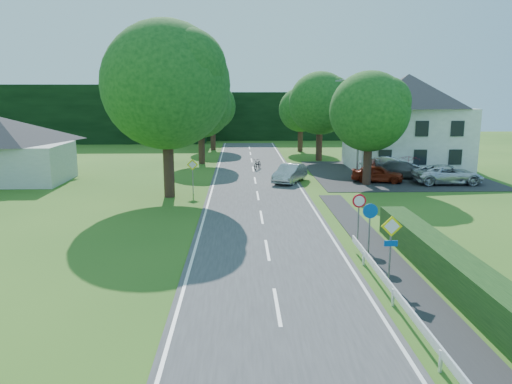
{
  "coord_description": "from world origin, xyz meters",
  "views": [
    {
      "loc": [
        -1.19,
        -9.36,
        6.97
      ],
      "look_at": [
        -0.37,
        16.37,
        1.82
      ],
      "focal_mm": 35.0,
      "sensor_mm": 36.0,
      "label": 1
    }
  ],
  "objects_px": {
    "parked_car_silver_a": "(389,165)",
    "parasol": "(408,166)",
    "streetlight": "(357,125)",
    "motorcycle": "(258,164)",
    "parked_car_red": "(377,173)",
    "moving_car": "(290,173)",
    "parked_car_silver_b": "(448,174)",
    "parked_car_grey": "(404,170)"
  },
  "relations": [
    {
      "from": "motorcycle",
      "to": "parked_car_red",
      "type": "height_order",
      "value": "parked_car_red"
    },
    {
      "from": "streetlight",
      "to": "parked_car_silver_b",
      "type": "xyz_separation_m",
      "value": [
        6.72,
        -2.0,
        -3.69
      ]
    },
    {
      "from": "moving_car",
      "to": "parked_car_silver_a",
      "type": "xyz_separation_m",
      "value": [
        8.83,
        3.2,
        0.12
      ]
    },
    {
      "from": "parked_car_silver_a",
      "to": "parked_car_silver_b",
      "type": "height_order",
      "value": "parked_car_silver_a"
    },
    {
      "from": "parked_car_grey",
      "to": "streetlight",
      "type": "bearing_deg",
      "value": 113.59
    },
    {
      "from": "streetlight",
      "to": "parked_car_grey",
      "type": "distance_m",
      "value": 5.69
    },
    {
      "from": "parked_car_silver_a",
      "to": "parked_car_silver_b",
      "type": "relative_size",
      "value": 0.97
    },
    {
      "from": "parasol",
      "to": "motorcycle",
      "type": "bearing_deg",
      "value": 158.87
    },
    {
      "from": "moving_car",
      "to": "parked_car_silver_b",
      "type": "height_order",
      "value": "parked_car_silver_b"
    },
    {
      "from": "moving_car",
      "to": "parked_car_red",
      "type": "bearing_deg",
      "value": 23.92
    },
    {
      "from": "streetlight",
      "to": "parasol",
      "type": "relative_size",
      "value": 3.97
    },
    {
      "from": "parked_car_grey",
      "to": "parked_car_silver_b",
      "type": "bearing_deg",
      "value": -123.58
    },
    {
      "from": "motorcycle",
      "to": "parked_car_silver_a",
      "type": "distance_m",
      "value": 11.69
    },
    {
      "from": "parked_car_grey",
      "to": "parked_car_silver_b",
      "type": "xyz_separation_m",
      "value": [
        2.5,
        -2.72,
        0.05
      ]
    },
    {
      "from": "parked_car_grey",
      "to": "parked_car_silver_a",
      "type": "bearing_deg",
      "value": 39.51
    },
    {
      "from": "motorcycle",
      "to": "parked_car_red",
      "type": "distance_m",
      "value": 11.48
    },
    {
      "from": "moving_car",
      "to": "motorcycle",
      "type": "bearing_deg",
      "value": 133.79
    },
    {
      "from": "parked_car_silver_b",
      "to": "parasol",
      "type": "xyz_separation_m",
      "value": [
        -2.04,
        3.09,
        0.18
      ]
    },
    {
      "from": "streetlight",
      "to": "parked_car_silver_a",
      "type": "height_order",
      "value": "streetlight"
    },
    {
      "from": "parked_car_silver_b",
      "to": "motorcycle",
      "type": "bearing_deg",
      "value": 61.76
    },
    {
      "from": "streetlight",
      "to": "motorcycle",
      "type": "height_order",
      "value": "streetlight"
    },
    {
      "from": "motorcycle",
      "to": "parked_car_grey",
      "type": "relative_size",
      "value": 0.42
    },
    {
      "from": "motorcycle",
      "to": "parked_car_silver_a",
      "type": "relative_size",
      "value": 0.39
    },
    {
      "from": "motorcycle",
      "to": "streetlight",
      "type": "bearing_deg",
      "value": -19.79
    },
    {
      "from": "parked_car_silver_b",
      "to": "parasol",
      "type": "height_order",
      "value": "parasol"
    },
    {
      "from": "parked_car_silver_a",
      "to": "parasol",
      "type": "relative_size",
      "value": 2.52
    },
    {
      "from": "parasol",
      "to": "parked_car_silver_b",
      "type": "bearing_deg",
      "value": -56.54
    },
    {
      "from": "streetlight",
      "to": "parked_car_silver_b",
      "type": "height_order",
      "value": "streetlight"
    },
    {
      "from": "parked_car_silver_b",
      "to": "parked_car_silver_a",
      "type": "bearing_deg",
      "value": 37.52
    },
    {
      "from": "moving_car",
      "to": "parasol",
      "type": "relative_size",
      "value": 2.16
    },
    {
      "from": "parked_car_silver_b",
      "to": "parasol",
      "type": "relative_size",
      "value": 2.61
    },
    {
      "from": "motorcycle",
      "to": "parked_car_red",
      "type": "bearing_deg",
      "value": -19.27
    },
    {
      "from": "parked_car_red",
      "to": "parked_car_silver_a",
      "type": "distance_m",
      "value": 3.86
    },
    {
      "from": "parked_car_silver_a",
      "to": "parasol",
      "type": "distance_m",
      "value": 1.72
    },
    {
      "from": "moving_car",
      "to": "parked_car_silver_a",
      "type": "bearing_deg",
      "value": 44.93
    },
    {
      "from": "parked_car_grey",
      "to": "parked_car_red",
      "type": "bearing_deg",
      "value": 136.82
    },
    {
      "from": "moving_car",
      "to": "parked_car_grey",
      "type": "relative_size",
      "value": 0.93
    },
    {
      "from": "motorcycle",
      "to": "parasol",
      "type": "bearing_deg",
      "value": -3.53
    },
    {
      "from": "parked_car_red",
      "to": "parasol",
      "type": "distance_m",
      "value": 3.81
    },
    {
      "from": "parked_car_grey",
      "to": "parasol",
      "type": "relative_size",
      "value": 2.33
    },
    {
      "from": "moving_car",
      "to": "motorcycle",
      "type": "relative_size",
      "value": 2.22
    },
    {
      "from": "parked_car_silver_a",
      "to": "parked_car_grey",
      "type": "xyz_separation_m",
      "value": [
        0.76,
        -1.58,
        -0.15
      ]
    }
  ]
}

